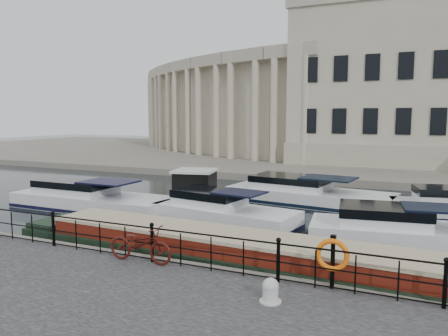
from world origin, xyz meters
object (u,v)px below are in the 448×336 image
at_px(life_ring_post, 332,256).
at_px(narrowboat, 229,258).
at_px(bicycle, 140,244).
at_px(mooring_bollard, 270,291).
at_px(harbour_hut, 195,191).

bearing_deg(life_ring_post, narrowboat, 155.23).
xyz_separation_m(bicycle, life_ring_post, (5.70, 0.28, 0.31)).
distance_m(mooring_bollard, narrowboat, 3.92).
bearing_deg(life_ring_post, mooring_bollard, -130.32).
bearing_deg(bicycle, harbour_hut, 17.48).
height_order(mooring_bollard, life_ring_post, life_ring_post).
xyz_separation_m(narrowboat, harbour_hut, (-5.50, 8.01, 0.59)).
bearing_deg(mooring_bollard, narrowboat, 128.17).
xyz_separation_m(bicycle, mooring_bollard, (4.52, -1.12, -0.29)).
xyz_separation_m(mooring_bollard, life_ring_post, (1.19, 1.40, 0.60)).
height_order(bicycle, life_ring_post, life_ring_post).
height_order(bicycle, harbour_hut, harbour_hut).
relative_size(mooring_bollard, harbour_hut, 0.18).
bearing_deg(harbour_hut, mooring_bollard, -65.95).
height_order(narrowboat, harbour_hut, harbour_hut).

